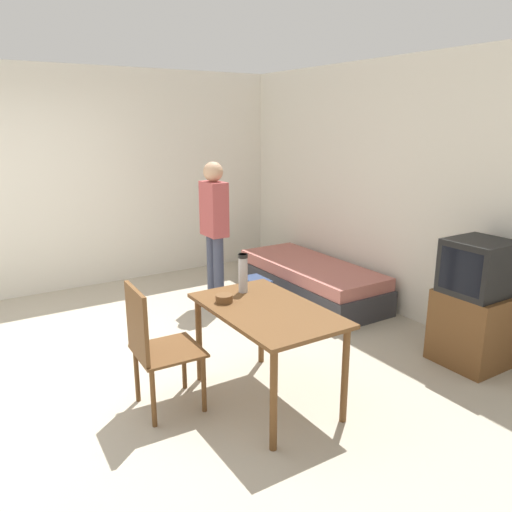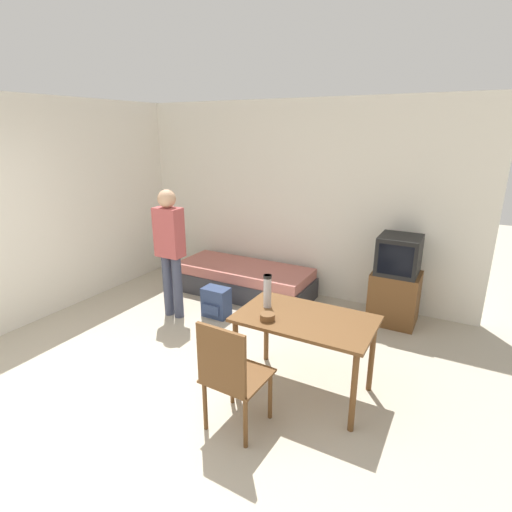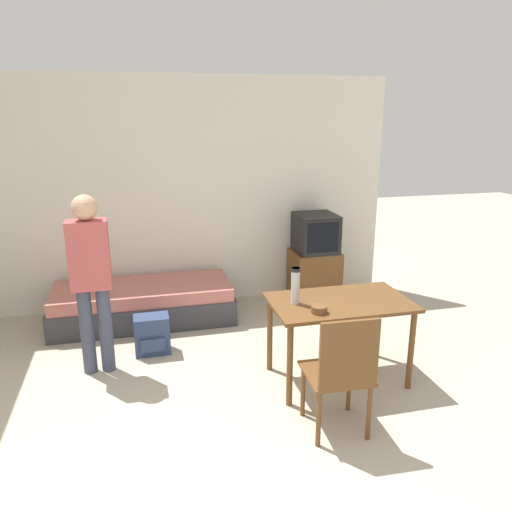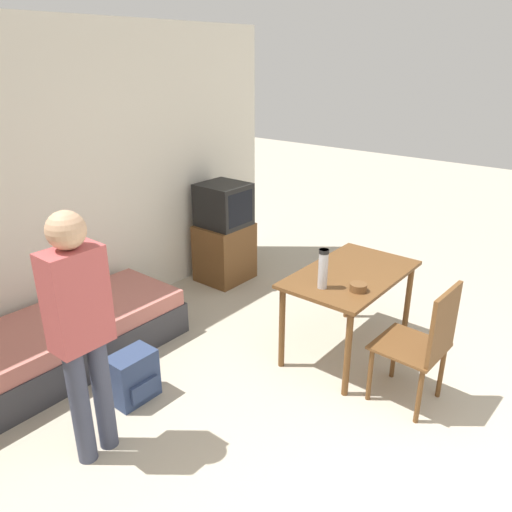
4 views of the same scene
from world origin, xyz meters
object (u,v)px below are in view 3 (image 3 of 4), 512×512
wooden_chair (342,370)px  mate_bowl (319,309)px  daybed (143,303)px  tv (315,260)px  thermos_flask (295,284)px  backpack (152,335)px  dining_table (339,311)px  person_standing (91,273)px

wooden_chair → mate_bowl: bearing=86.9°
daybed → tv: size_ratio=1.80×
thermos_flask → daybed: bearing=126.5°
wooden_chair → backpack: (-1.27, 1.66, -0.35)m
thermos_flask → backpack: size_ratio=0.81×
dining_table → backpack: dining_table is taller
tv → wooden_chair: tv is taller
dining_table → backpack: bearing=150.3°
person_standing → thermos_flask: (1.66, -0.62, -0.04)m
daybed → backpack: bearing=-85.8°
person_standing → backpack: 0.94m
wooden_chair → mate_bowl: (0.03, 0.56, 0.23)m
dining_table → backpack: 1.86m
daybed → dining_table: (1.63, -1.70, 0.44)m
wooden_chair → thermos_flask: thermos_flask is taller
daybed → mate_bowl: bearing=-54.6°
person_standing → backpack: person_standing is taller
person_standing → wooden_chair: bearing=-38.8°
thermos_flask → mate_bowl: bearing=-62.7°
backpack → tv: bearing=24.7°
daybed → backpack: daybed is taller
daybed → mate_bowl: (1.36, -1.91, 0.56)m
tv → backpack: (-2.02, -0.93, -0.34)m
person_standing → daybed: bearing=67.7°
tv → mate_bowl: size_ratio=8.56×
dining_table → thermos_flask: 0.48m
thermos_flask → backpack: (-1.17, 0.86, -0.72)m
wooden_chair → thermos_flask: bearing=96.6°
person_standing → thermos_flask: person_standing is taller
mate_bowl → backpack: 1.80m
tv → backpack: 2.25m
tv → backpack: size_ratio=2.89×
mate_bowl → backpack: (-1.30, 1.10, -0.58)m
mate_bowl → backpack: mate_bowl is taller
thermos_flask → wooden_chair: bearing=-83.4°
tv → dining_table: size_ratio=0.93×
tv → mate_bowl: bearing=-109.6°
tv → dining_table: tv is taller
dining_table → thermos_flask: (-0.39, 0.03, 0.27)m
mate_bowl → wooden_chair: bearing=-93.1°
daybed → backpack: (0.06, -0.81, -0.02)m
tv → person_standing: 2.80m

